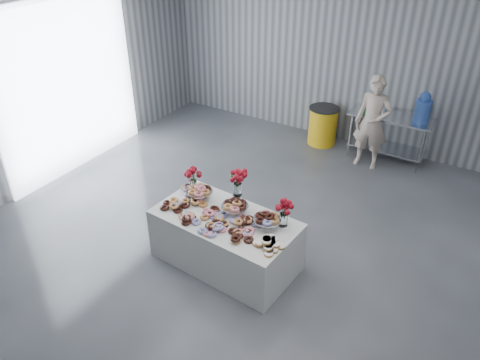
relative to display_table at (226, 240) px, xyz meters
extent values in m
plane|color=#3A3D42|center=(0.13, -0.06, -0.38)|extent=(9.00, 9.00, 0.00)
cube|color=gray|center=(0.13, 4.44, 1.62)|extent=(8.00, 0.04, 4.00)
cube|color=gray|center=(-3.87, -0.06, 1.62)|extent=(0.04, 9.00, 4.00)
cube|color=white|center=(-3.81, 0.94, 1.12)|extent=(0.05, 3.00, 3.00)
cube|color=silver|center=(0.00, 0.00, 0.00)|extent=(1.97, 1.15, 0.75)
cube|color=silver|center=(1.03, 4.04, 0.51)|extent=(1.50, 0.60, 0.04)
cube|color=silver|center=(1.03, 4.04, -0.12)|extent=(1.40, 0.55, 0.03)
cylinder|color=silver|center=(0.38, 3.79, 0.05)|extent=(0.04, 0.04, 0.86)
cylinder|color=silver|center=(1.68, 3.79, 0.05)|extent=(0.04, 0.04, 0.86)
cylinder|color=silver|center=(0.38, 4.29, 0.05)|extent=(0.04, 0.04, 0.86)
cylinder|color=silver|center=(1.68, 4.29, 0.05)|extent=(0.04, 0.04, 0.86)
cylinder|color=silver|center=(-0.54, 0.19, 0.44)|extent=(0.06, 0.06, 0.12)
cylinder|color=silver|center=(-0.54, 0.19, 0.50)|extent=(0.36, 0.36, 0.01)
cylinder|color=silver|center=(0.06, 0.15, 0.44)|extent=(0.06, 0.06, 0.12)
cylinder|color=silver|center=(0.06, 0.15, 0.50)|extent=(0.36, 0.36, 0.01)
cylinder|color=silver|center=(0.56, 0.11, 0.44)|extent=(0.06, 0.06, 0.12)
cylinder|color=silver|center=(0.56, 0.11, 0.50)|extent=(0.36, 0.36, 0.01)
cylinder|color=white|center=(-0.73, 0.31, 0.46)|extent=(0.11, 0.11, 0.18)
cylinder|color=#1E5919|center=(-0.73, 0.31, 0.59)|extent=(0.04, 0.04, 0.18)
cylinder|color=white|center=(0.72, 0.24, 0.46)|extent=(0.11, 0.11, 0.18)
cylinder|color=#1E5919|center=(0.72, 0.24, 0.59)|extent=(0.04, 0.04, 0.18)
cylinder|color=silver|center=(-0.02, 0.35, 0.45)|extent=(0.14, 0.14, 0.15)
cylinder|color=white|center=(-0.02, 0.35, 0.61)|extent=(0.11, 0.11, 0.18)
cylinder|color=#1E5919|center=(-0.02, 0.35, 0.75)|extent=(0.04, 0.04, 0.18)
cylinder|color=blue|center=(1.53, 4.04, 0.73)|extent=(0.28, 0.28, 0.40)
sphere|color=blue|center=(1.53, 4.04, 0.98)|extent=(0.20, 0.20, 0.20)
imported|color=#CC8C93|center=(0.80, 3.64, 0.49)|extent=(0.64, 0.43, 1.73)
cylinder|color=gold|center=(-0.27, 4.04, 0.00)|extent=(0.56, 0.56, 0.75)
cylinder|color=black|center=(-0.27, 4.04, 0.38)|extent=(0.60, 0.60, 0.02)
camera|label=1|loc=(2.71, -4.13, 4.00)|focal=35.00mm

